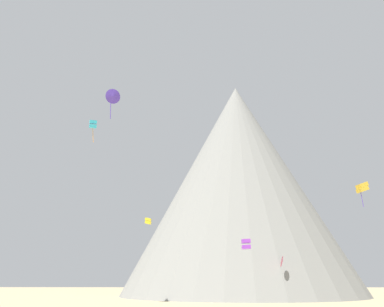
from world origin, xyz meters
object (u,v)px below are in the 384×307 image
Objects in this scene: rock_massif at (235,194)px; kite_rainbow_low at (281,261)px; kite_violet_low at (246,244)px; kite_gold_mid at (362,188)px; kite_indigo_high at (113,97)px; kite_yellow_low at (148,221)px; kite_cyan_high at (93,124)px.

rock_massif reaches higher than kite_rainbow_low.
kite_gold_mid is at bearing 97.61° from kite_violet_low.
rock_massif is at bearing 177.62° from kite_violet_low.
kite_indigo_high is 47.90m from kite_rainbow_low.
kite_violet_low is at bearing 0.10° from kite_indigo_high.
kite_yellow_low reaches higher than kite_violet_low.
kite_cyan_high is 36.63m from kite_violet_low.
kite_rainbow_low is at bearing 141.74° from kite_yellow_low.
kite_cyan_high is at bearing -51.24° from kite_rainbow_low.
kite_gold_mid is at bearing 35.59° from kite_rainbow_low.
kite_yellow_low is at bearing -96.68° from kite_gold_mid.
kite_rainbow_low is at bearing -178.87° from kite_cyan_high.
kite_indigo_high reaches higher than kite_rainbow_low.
kite_cyan_high is 3.32× the size of kite_violet_low.
rock_massif reaches higher than kite_gold_mid.
kite_rainbow_low is (6.27, -29.57, -18.86)m from rock_massif.
kite_gold_mid is (13.82, -54.22, -9.68)m from rock_massif.
kite_indigo_high is 1.12× the size of kite_gold_mid.
kite_gold_mid is at bearing 145.34° from kite_cyan_high.
kite_yellow_low reaches higher than kite_rainbow_low.
kite_cyan_high is (-28.57, -42.40, 4.74)m from rock_massif.
kite_yellow_low is 0.25× the size of kite_gold_mid.
kite_gold_mid reaches higher than kite_violet_low.
kite_violet_low is (-9.38, -26.67, 1.19)m from kite_rainbow_low.
kite_cyan_high reaches higher than kite_gold_mid.
kite_gold_mid is 1.62× the size of kite_rainbow_low.
kite_cyan_high reaches higher than kite_rainbow_low.
kite_violet_low is at bearing -0.83° from kite_rainbow_low.
kite_cyan_high reaches higher than kite_yellow_low.
kite_gold_mid is at bearing -9.58° from kite_indigo_high.
kite_yellow_low is (12.48, -15.02, -19.48)m from kite_cyan_high.
kite_rainbow_low is at bearing -78.04° from rock_massif.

